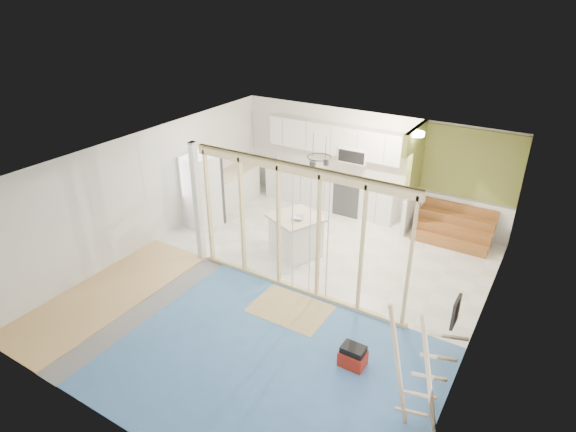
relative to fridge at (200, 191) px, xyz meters
The scene contains 17 objects.
room 3.36m from the fridge, 21.12° to the right, with size 7.01×8.01×2.61m.
floor_overlays 3.49m from the fridge, 19.71° to the right, with size 7.00×8.00×0.03m.
stud_frame 3.21m from the fridge, 22.54° to the right, with size 4.66×0.14×2.60m.
base_cabinets 2.66m from the fridge, 55.14° to the left, with size 4.45×2.24×0.93m.
upper_cabinets 3.59m from the fridge, 48.99° to the left, with size 3.60×0.41×0.85m.
green_partition 5.71m from the fridge, 25.47° to the left, with size 2.25×1.51×2.60m.
pot_rack 3.10m from the fridge, 13.79° to the left, with size 0.52×0.52×0.72m.
sheathing_panel 7.34m from the fridge, 25.91° to the right, with size 0.02×4.00×2.60m, color #A27958.
electrical_panel 7.08m from the fridge, 21.69° to the right, with size 0.04×0.30×0.40m, color #333338.
ceiling_light 5.13m from the fridge, 21.73° to the left, with size 0.32×0.32×0.08m, color #FFEABF.
fridge is the anchor object (origin of this frame).
island 2.74m from the fridge, ahead, with size 1.26×1.26×0.93m.
bowl 2.81m from the fridge, ahead, with size 0.25×0.25×0.06m, color silver.
soap_bottle_a 2.61m from the fridge, 76.40° to the left, with size 0.10×0.10×0.27m, color silver.
soap_bottle_b 4.61m from the fridge, 34.13° to the left, with size 0.08×0.08×0.17m, color silver.
toolbox 5.79m from the fridge, 25.89° to the right, with size 0.40×0.30×0.38m.
ladder 7.04m from the fridge, 26.43° to the right, with size 0.98×0.06×1.83m.
Camera 1 is at (4.18, -6.71, 5.43)m, focal length 30.00 mm.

